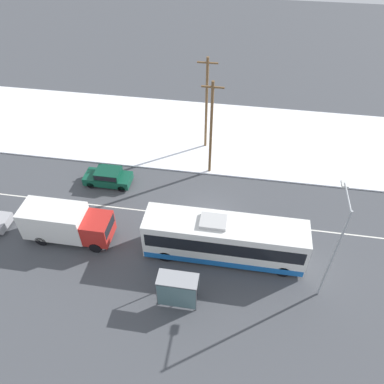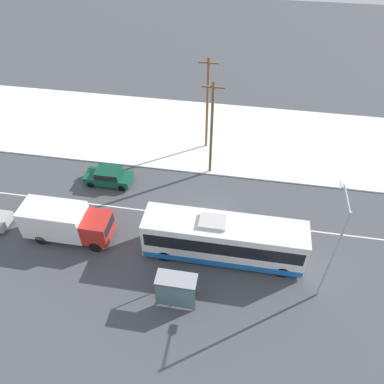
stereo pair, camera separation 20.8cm
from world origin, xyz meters
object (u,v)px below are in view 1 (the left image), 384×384
at_px(sedan_car, 108,176).
at_px(utility_pole_snowlot, 206,104).
at_px(city_bus, 224,239).
at_px(streetlamp, 336,240).
at_px(box_truck, 65,223).
at_px(bus_shelter, 177,289).
at_px(pedestrian_at_stop, 189,281).
at_px(utility_pole_roadside, 211,129).

height_order(sedan_car, utility_pole_snowlot, utility_pole_snowlot).
xyz_separation_m(city_bus, streetlamp, (6.56, -1.74, 3.24)).
distance_m(city_bus, box_truck, 11.71).
height_order(city_bus, bus_shelter, city_bus).
relative_size(bus_shelter, streetlamp, 0.33).
relative_size(pedestrian_at_stop, bus_shelter, 0.65).
relative_size(streetlamp, utility_pole_roadside, 0.89).
bearing_deg(pedestrian_at_stop, utility_pole_snowlot, 93.89).
height_order(city_bus, utility_pole_snowlot, utility_pole_snowlot).
relative_size(pedestrian_at_stop, utility_pole_roadside, 0.19).
bearing_deg(sedan_car, box_truck, 80.95).
relative_size(streetlamp, utility_pole_snowlot, 0.87).
distance_m(pedestrian_at_stop, utility_pole_snowlot, 16.88).
bearing_deg(utility_pole_snowlot, box_truck, -123.09).
distance_m(pedestrian_at_stop, streetlamp, 9.49).
xyz_separation_m(city_bus, sedan_car, (-10.68, 6.24, -0.91)).
distance_m(sedan_car, pedestrian_at_stop, 12.95).
bearing_deg(box_truck, city_bus, 0.79).
bearing_deg(sedan_car, utility_pole_snowlot, -137.99).
relative_size(box_truck, sedan_car, 1.61).
bearing_deg(sedan_car, pedestrian_at_stop, 132.49).
distance_m(city_bus, bus_shelter, 5.10).
relative_size(box_truck, utility_pole_snowlot, 0.72).
xyz_separation_m(box_truck, sedan_car, (1.02, 6.40, -0.78)).
bearing_deg(city_bus, box_truck, -179.21).
bearing_deg(box_truck, bus_shelter, -24.95).
bearing_deg(box_truck, utility_pole_snowlot, 56.91).
relative_size(utility_pole_roadside, utility_pole_snowlot, 0.98).
relative_size(city_bus, sedan_car, 2.77).
bearing_deg(box_truck, sedan_car, 80.95).
xyz_separation_m(sedan_car, bus_shelter, (8.15, -10.67, 0.86)).
bearing_deg(sedan_car, bus_shelter, 127.38).
bearing_deg(bus_shelter, pedestrian_at_stop, 61.96).
distance_m(streetlamp, utility_pole_roadside, 14.04).
relative_size(city_bus, box_truck, 1.72).
distance_m(city_bus, streetlamp, 7.52).
relative_size(city_bus, utility_pole_snowlot, 1.24).
xyz_separation_m(box_truck, utility_pole_roadside, (9.55, 9.43, 3.04)).
distance_m(pedestrian_at_stop, bus_shelter, 1.42).
bearing_deg(streetlamp, city_bus, 165.14).
relative_size(sedan_car, utility_pole_roadside, 0.46).
bearing_deg(utility_pole_snowlot, bus_shelter, -88.30).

